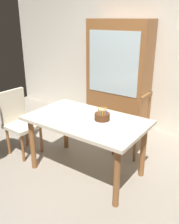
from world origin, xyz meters
name	(u,v)px	position (x,y,z in m)	size (l,w,h in m)	color
ground	(86,171)	(0.00, 0.00, 0.00)	(6.40, 6.40, 0.00)	#9E9384
back_wall	(149,56)	(0.00, 1.85, 1.30)	(6.40, 0.10, 2.60)	silver
dining_table	(86,126)	(0.00, 0.00, 0.66)	(1.47, 0.87, 0.76)	beige
birthday_cake	(102,117)	(0.19, 0.06, 0.80)	(0.28, 0.28, 0.16)	silver
plate_near_celebrant	(51,116)	(-0.40, -0.20, 0.76)	(0.22, 0.22, 0.01)	white
plate_far_side	(90,112)	(-0.07, 0.20, 0.76)	(0.22, 0.22, 0.01)	white
plate_near_guest	(109,133)	(0.44, -0.20, 0.76)	(0.22, 0.22, 0.01)	white
fork_near_celebrant	(42,114)	(-0.56, -0.20, 0.76)	(0.18, 0.02, 0.01)	silver
fork_far_side	(81,110)	(-0.23, 0.21, 0.76)	(0.18, 0.02, 0.01)	silver
fork_near_guest	(96,130)	(0.28, -0.20, 0.76)	(0.18, 0.02, 0.01)	silver
chair_spindle_back	(132,125)	(0.27, 0.76, 0.46)	(0.45, 0.45, 0.95)	beige
chair_upholstered	(19,119)	(-1.12, -0.14, 0.53)	(0.46, 0.46, 0.95)	beige
china_cabinet	(118,76)	(-0.42, 1.56, 0.95)	(1.10, 0.45, 1.90)	brown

